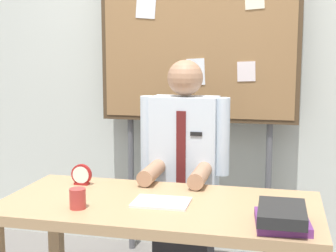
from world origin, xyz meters
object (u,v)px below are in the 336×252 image
(desk, at_px, (159,220))
(coffee_mug, at_px, (78,199))
(bulletin_board, at_px, (198,40))
(person, at_px, (184,183))
(book_stack, at_px, (282,217))
(open_notebook, at_px, (161,202))
(desk_clock, at_px, (81,175))

(desk, bearing_deg, coffee_mug, -151.90)
(bulletin_board, relative_size, coffee_mug, 22.33)
(desk, height_order, person, person)
(book_stack, distance_m, coffee_mug, 0.93)
(open_notebook, bearing_deg, person, 91.57)
(bulletin_board, distance_m, book_stack, 1.58)
(desk_clock, xyz_separation_m, coffee_mug, (0.15, -0.39, -0.00))
(bulletin_board, bearing_deg, coffee_mug, -105.74)
(book_stack, height_order, open_notebook, book_stack)
(desk, distance_m, person, 0.62)
(person, bearing_deg, bulletin_board, 89.98)
(person, relative_size, bulletin_board, 0.66)
(open_notebook, bearing_deg, book_stack, -17.82)
(person, xyz_separation_m, coffee_mug, (-0.35, -0.80, 0.12))
(desk, relative_size, coffee_mug, 16.20)
(bulletin_board, xyz_separation_m, coffee_mug, (-0.35, -1.23, -0.76))
(open_notebook, distance_m, desk_clock, 0.56)
(person, height_order, open_notebook, person)
(desk, relative_size, book_stack, 5.03)
(bulletin_board, distance_m, coffee_mug, 1.49)
(person, height_order, book_stack, person)
(book_stack, xyz_separation_m, desk_clock, (-1.09, 0.41, 0.01))
(desk, distance_m, book_stack, 0.64)
(desk_clock, bearing_deg, person, 39.63)
(person, relative_size, coffee_mug, 14.69)
(desk, xyz_separation_m, desk_clock, (-0.50, 0.20, 0.15))
(open_notebook, bearing_deg, desk, 131.11)
(desk_clock, bearing_deg, desk, -22.34)
(desk, xyz_separation_m, book_stack, (0.59, -0.20, 0.14))
(desk, height_order, desk_clock, desk_clock)
(book_stack, bearing_deg, coffee_mug, 178.87)
(person, height_order, coffee_mug, person)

